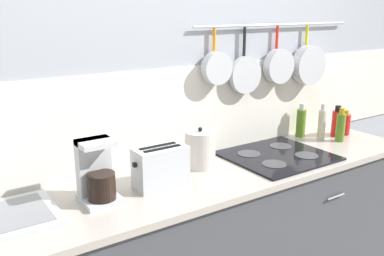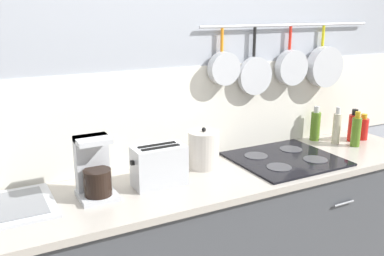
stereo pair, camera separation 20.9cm
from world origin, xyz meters
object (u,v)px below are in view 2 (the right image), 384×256
Objects in this scene: bottle_cooking_wine at (315,125)px; bottle_hot_sauce at (363,128)px; bottle_sesame_oil at (337,128)px; kettle at (204,149)px; bottle_olive_oil at (354,127)px; toaster at (159,166)px; coffee_maker at (95,172)px; bottle_vinegar at (356,131)px.

bottle_cooking_wine reaches higher than bottle_hot_sauce.
bottle_sesame_oil reaches higher than bottle_cooking_wine.
bottle_olive_oil is at bearing -1.83° from kettle.
bottle_hot_sauce is at bearing -1.97° from kettle.
bottle_sesame_oil is (1.27, 0.09, 0.00)m from toaster.
bottle_sesame_oil is (0.96, -0.03, 0.00)m from kettle.
bottle_sesame_oil is at bearing 2.45° from coffee_maker.
bottle_olive_oil is (1.73, 0.06, -0.02)m from coffee_maker.
toaster is 1.60× the size of bottle_hot_sauce.
coffee_maker is 0.31m from toaster.
bottle_cooking_wine is at bearing 120.00° from bottle_sesame_oil.
bottle_vinegar is (1.65, -0.03, -0.02)m from coffee_maker.
toaster is 1.30× the size of bottle_olive_oil.
bottle_sesame_oil is 1.13× the size of bottle_olive_oil.
bottle_cooking_wine is 0.25m from bottle_olive_oil.
bottle_sesame_oil is 0.12m from bottle_vinegar.
coffee_maker is at bearing -177.55° from bottle_sesame_oil.
toaster is at bearing -3.97° from coffee_maker.
bottle_sesame_oil is at bearing 123.96° from bottle_vinegar.
bottle_cooking_wine reaches higher than toaster.
bottle_olive_oil is (0.21, -0.13, -0.01)m from bottle_cooking_wine.
bottle_cooking_wine is at bearing 148.59° from bottle_olive_oil.
coffee_maker is at bearing 176.03° from toaster.
coffee_maker reaches higher than bottle_sesame_oil.
kettle is at bearing 20.15° from toaster.
bottle_vinegar is 1.05× the size of bottle_olive_oil.
bottle_olive_oil is (0.14, -0.01, -0.01)m from bottle_sesame_oil.
bottle_cooking_wine reaches higher than bottle_olive_oil.
bottle_vinegar is at bearing -0.36° from toaster.
bottle_hot_sauce is (1.50, 0.07, -0.02)m from toaster.
bottle_vinegar is (1.34, -0.01, -0.00)m from toaster.
bottle_olive_oil is at bearing -3.99° from bottle_sesame_oil.
bottle_vinegar is at bearing -130.72° from bottle_olive_oil.
bottle_olive_oil is at bearing 176.09° from bottle_hot_sauce.
bottle_hot_sauce is at bearing 2.84° from toaster.
bottle_cooking_wine is 1.03× the size of bottle_vinegar.
bottle_sesame_oil is at bearing -1.51° from kettle.
coffee_maker is 1.04× the size of toaster.
toaster is 0.33m from kettle.
bottle_olive_oil reaches higher than toaster.
coffee_maker reaches higher than bottle_olive_oil.
bottle_olive_oil is at bearing 1.92° from coffee_maker.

